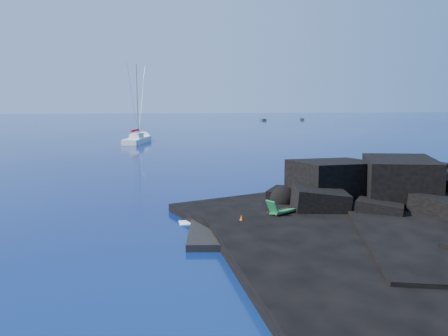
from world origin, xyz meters
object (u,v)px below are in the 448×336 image
object	(u,v)px
marker_cone	(241,220)
sailboat	(138,143)
sunbather	(235,222)
distant_boat_b	(302,120)
distant_boat_a	(263,120)
deck_chair	(282,207)

from	to	relation	value
marker_cone	sailboat	bearing A→B (deg)	100.66
sunbather	marker_cone	size ratio (longest dim) A/B	2.93
sunbather	distant_boat_b	world-z (taller)	sunbather
sunbather	distant_boat_a	bearing A→B (deg)	73.82
sailboat	deck_chair	world-z (taller)	sailboat
marker_cone	distant_boat_a	xyz separation A→B (m)	(26.46, 121.42, -0.63)
distant_boat_b	sunbather	bearing A→B (deg)	-92.81
marker_cone	distant_boat_a	distance (m)	124.27
sailboat	distant_boat_a	size ratio (longest dim) A/B	2.99
deck_chair	distant_boat_a	world-z (taller)	deck_chair
distant_boat_a	sunbather	bearing A→B (deg)	-100.74
sailboat	sunbather	size ratio (longest dim) A/B	7.63
sunbather	marker_cone	distance (m)	0.40
distant_boat_a	distant_boat_b	bearing A→B (deg)	9.01
sailboat	distant_boat_b	size ratio (longest dim) A/B	2.93
marker_cone	deck_chair	bearing A→B (deg)	24.49
distant_boat_b	distant_boat_a	bearing A→B (deg)	-157.26
sailboat	distant_boat_a	xyz separation A→B (m)	(35.73, 72.22, 0.00)
marker_cone	distant_boat_a	bearing A→B (deg)	77.71
deck_chair	distant_boat_b	size ratio (longest dim) A/B	0.42
deck_chair	sunbather	distance (m)	3.06
sunbather	sailboat	bearing A→B (deg)	96.60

